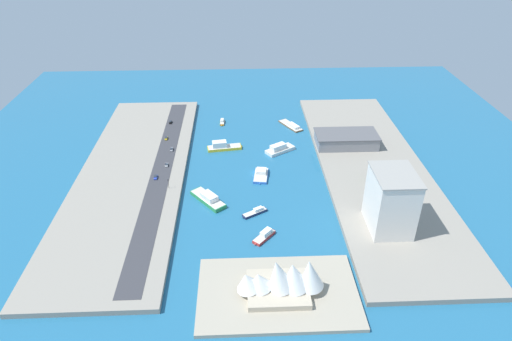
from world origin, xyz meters
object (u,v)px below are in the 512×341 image
water_taxi_orange (222,122)px  opera_landmark (283,278)px  ferry_yellow_fast (223,146)px  suv_black (171,122)px  hotel_broad_white (391,201)px  taxi_yellow_cab (166,138)px  ferry_white_commuter (280,149)px  patrol_launch_navy (255,212)px  barge_flat_brown (292,126)px  sedan_silver (172,149)px  hatchback_blue (156,177)px  van_white (167,165)px  catamaran_blue (261,174)px  traffic_light_waterfront (168,182)px  ferry_green_doubledeck (208,198)px  tugboat_red (264,236)px  warehouse_low_gray (346,139)px

water_taxi_orange → opera_landmark: (-32.49, 190.84, 8.96)m
ferry_yellow_fast → suv_black: ferry_yellow_fast is taller
water_taxi_orange → hotel_broad_white: 175.00m
taxi_yellow_cab → opera_landmark: size_ratio=0.12×
ferry_white_commuter → patrol_launch_navy: 78.91m
barge_flat_brown → ferry_yellow_fast: bearing=33.1°
patrol_launch_navy → taxi_yellow_cab: 113.47m
sedan_silver → hatchback_blue: size_ratio=0.98×
barge_flat_brown → van_white: van_white is taller
barge_flat_brown → opera_landmark: (24.49, 181.35, 9.03)m
catamaran_blue → traffic_light_waterfront: bearing=15.6°
patrol_launch_navy → ferry_green_doubledeck: size_ratio=0.59×
tugboat_red → traffic_light_waterfront: size_ratio=2.23×
catamaran_blue → warehouse_low_gray: (-64.96, -36.54, 6.37)m
ferry_green_doubledeck → taxi_yellow_cab: bearing=-65.8°
sedan_silver → suv_black: size_ratio=1.05×
hatchback_blue → barge_flat_brown: bearing=-140.8°
ferry_green_doubledeck → traffic_light_waterfront: (25.22, -11.19, 5.32)m
warehouse_low_gray → traffic_light_waterfront: (124.27, 53.12, -0.42)m
patrol_launch_navy → suv_black: (64.34, -122.44, 2.86)m
catamaran_blue → ferry_yellow_fast: (26.61, -39.55, 0.93)m
barge_flat_brown → hotel_broad_white: bearing=105.6°
barge_flat_brown → hotel_broad_white: (-38.10, 136.19, 19.06)m
van_white → catamaran_blue: bearing=170.1°
ferry_white_commuter → ferry_green_doubledeck: (49.61, 61.97, -0.14)m
tugboat_red → ferry_yellow_fast: size_ratio=0.54×
ferry_white_commuter → traffic_light_waterfront: 90.58m
water_taxi_orange → ferry_green_doubledeck: (6.08, 113.04, 0.93)m
patrol_launch_navy → water_taxi_orange: size_ratio=1.31×
patrol_launch_navy → van_white: size_ratio=3.55×
ferry_green_doubledeck → patrol_launch_navy: bearing=153.7°
tugboat_red → traffic_light_waterfront: traffic_light_waterfront is taller
hatchback_blue → traffic_light_waterfront: size_ratio=0.79×
patrol_launch_navy → hatchback_blue: bearing=-30.4°
suv_black → hotel_broad_white: bearing=134.2°
ferry_yellow_fast → suv_black: (43.35, -41.07, 1.63)m
hotel_broad_white → taxi_yellow_cab: size_ratio=6.59×
sedan_silver → hatchback_blue: hatchback_blue is taller
hatchback_blue → catamaran_blue: bearing=-176.4°
ferry_yellow_fast → taxi_yellow_cab: 44.86m
ferry_green_doubledeck → suv_black: bearing=-71.7°
suv_black → opera_landmark: 200.61m
barge_flat_brown → ferry_white_commuter: bearing=72.1°
tugboat_red → ferry_green_doubledeck: 48.80m
water_taxi_orange → catamaran_blue: bearing=108.2°
suv_black → opera_landmark: size_ratio=0.11×
tugboat_red → van_white: 98.02m
catamaran_blue → water_taxi_orange: bearing=-71.8°
barge_flat_brown → ferry_green_doubledeck: bearing=58.7°
tugboat_red → hatchback_blue: 90.44m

